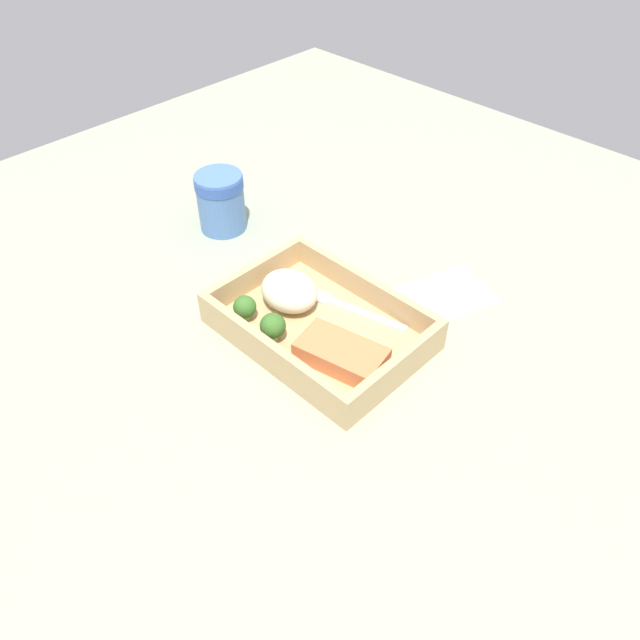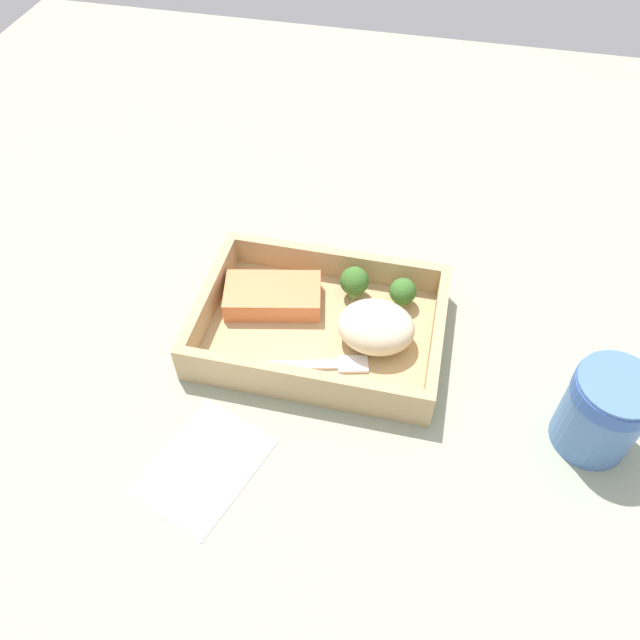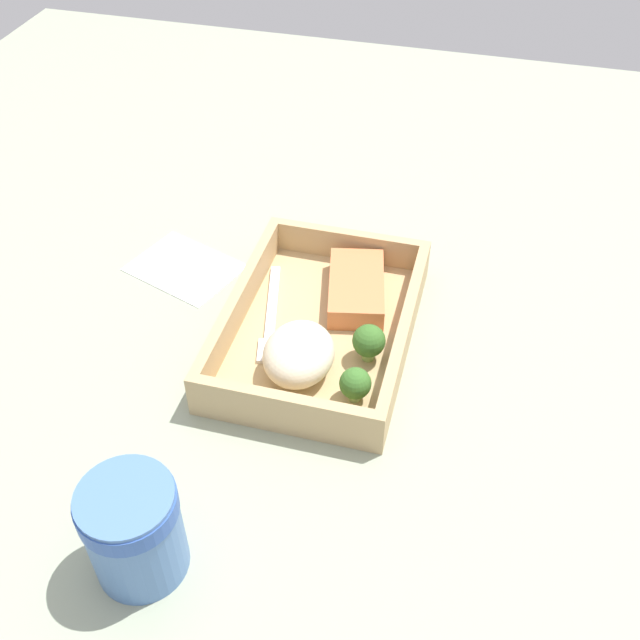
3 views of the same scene
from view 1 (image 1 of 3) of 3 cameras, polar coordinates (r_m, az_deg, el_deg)
The scene contains 10 objects.
ground_plane at distance 87.72cm, azimuth 0.00°, elevation -1.78°, with size 160.00×160.00×2.00cm, color gray.
takeout_tray at distance 86.61cm, azimuth 0.00°, elevation -1.02°, with size 28.10×19.76×1.20cm, color tan.
tray_rim at distance 84.89cm, azimuth 0.00°, elevation 0.21°, with size 28.10×19.76×3.84cm.
salmon_fillet at distance 80.79cm, azimuth 1.95°, elevation -3.13°, with size 11.42×6.21×2.68cm, color #D87646.
mashed_potatoes at distance 88.31cm, azimuth -2.82°, elevation 2.68°, with size 8.75×7.29×5.10cm, color beige.
broccoli_floret_1 at distance 86.75cm, azimuth -6.89°, elevation 1.16°, with size 3.23×3.23×3.87cm.
broccoli_floret_2 at distance 83.07cm, azimuth -4.33°, elevation -0.58°, with size 3.51×3.51×4.33cm.
fork at distance 89.08cm, azimuth 2.65°, elevation 1.12°, with size 15.74×5.38×0.44cm.
paper_cup at distance 105.91cm, azimuth -9.07°, elevation 10.88°, with size 8.00×8.00×9.91cm.
receipt_slip at distance 95.16cm, azimuth 11.50°, elevation 2.32°, with size 9.49×12.69×0.24cm, color white.
Camera 1 is at (-43.77, 44.88, 60.36)cm, focal length 35.00 mm.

